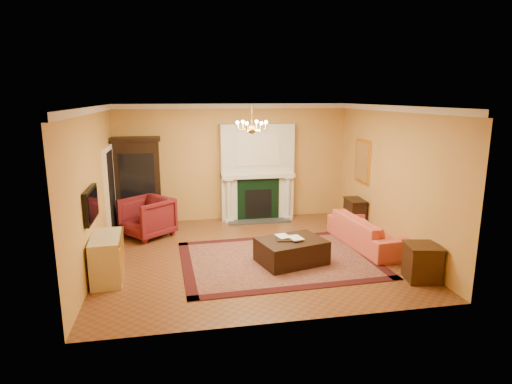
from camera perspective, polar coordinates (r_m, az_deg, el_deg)
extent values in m
cube|color=brown|center=(8.90, -0.52, -8.37)|extent=(6.00, 5.50, 0.02)
cube|color=white|center=(8.31, -0.56, 11.45)|extent=(6.00, 5.50, 0.02)
cube|color=gold|center=(11.17, -3.05, 3.96)|extent=(6.00, 0.02, 3.00)
cube|color=gold|center=(5.86, 4.24, -4.08)|extent=(6.00, 0.02, 3.00)
cube|color=gold|center=(8.49, -20.96, 0.37)|extent=(0.02, 5.50, 3.00)
cube|color=gold|center=(9.48, 17.69, 1.81)|extent=(0.02, 5.50, 3.00)
cube|color=silver|center=(11.14, 0.15, 2.65)|extent=(1.90, 0.32, 2.50)
cube|color=silver|center=(10.88, 0.32, 5.61)|extent=(1.10, 0.01, 0.80)
cube|color=black|center=(11.12, 0.31, -1.05)|extent=(1.10, 0.02, 1.10)
cube|color=black|center=(11.14, 0.31, -1.56)|extent=(0.70, 0.02, 0.75)
cube|color=#333333|center=(11.14, 0.42, -3.84)|extent=(1.60, 0.50, 0.04)
cube|color=silver|center=(11.09, 0.20, 2.25)|extent=(1.90, 0.44, 0.10)
cylinder|color=silver|center=(10.98, -3.68, -1.04)|extent=(0.14, 0.14, 1.18)
cylinder|color=silver|center=(11.27, 4.22, -0.69)|extent=(0.14, 0.14, 1.18)
cube|color=silver|center=(10.99, -3.10, 11.37)|extent=(6.00, 0.08, 0.12)
cube|color=silver|center=(8.32, -21.40, 10.12)|extent=(0.08, 5.50, 0.12)
cube|color=silver|center=(9.30, 18.01, 10.55)|extent=(0.08, 5.50, 0.12)
cube|color=white|center=(10.22, -18.87, -0.09)|extent=(0.08, 1.05, 2.10)
cube|color=black|center=(10.22, -18.66, -0.25)|extent=(0.02, 0.85, 1.95)
cube|color=black|center=(7.94, -21.18, -1.58)|extent=(0.08, 0.95, 0.58)
cube|color=black|center=(7.93, -20.86, -1.56)|extent=(0.01, 0.85, 0.48)
cube|color=gold|center=(10.67, 14.02, 4.01)|extent=(0.05, 0.76, 1.05)
cube|color=white|center=(10.66, 13.88, 4.01)|extent=(0.01, 0.62, 0.90)
cylinder|color=#BC8F33|center=(8.32, -0.56, 10.01)|extent=(0.03, 0.03, 0.40)
sphere|color=#BC8F33|center=(8.33, -0.56, 8.29)|extent=(0.16, 0.16, 0.16)
sphere|color=#FFE5B2|center=(8.38, 1.35, 9.27)|extent=(0.07, 0.07, 0.07)
sphere|color=#FFE5B2|center=(8.59, 0.08, 9.36)|extent=(0.07, 0.07, 0.07)
sphere|color=#FFE5B2|center=(8.54, -1.79, 9.33)|extent=(0.07, 0.07, 0.07)
sphere|color=#FFE5B2|center=(8.28, -2.49, 9.22)|extent=(0.07, 0.07, 0.07)
sphere|color=#FFE5B2|center=(8.06, -1.24, 9.14)|extent=(0.07, 0.07, 0.07)
sphere|color=#FFE5B2|center=(8.11, 0.73, 9.16)|extent=(0.07, 0.07, 0.07)
cube|color=#480F1C|center=(8.63, 3.02, -8.96)|extent=(3.90, 2.98, 0.02)
cube|color=black|center=(10.92, -15.41, 1.00)|extent=(1.07, 0.51, 2.13)
imported|color=maroon|center=(10.17, -14.33, -3.04)|extent=(1.33, 1.33, 1.00)
cylinder|color=black|center=(10.24, -14.01, -5.75)|extent=(0.26, 0.26, 0.04)
cylinder|color=black|center=(10.14, -14.10, -4.09)|extent=(0.05, 0.05, 0.58)
cylinder|color=silver|center=(10.06, -14.19, -2.40)|extent=(0.36, 0.36, 0.03)
cube|color=beige|center=(8.07, -19.23, -8.27)|extent=(0.57, 1.10, 0.80)
imported|color=#CA4240|center=(9.56, 14.73, -4.48)|extent=(0.86, 2.28, 0.87)
cube|color=#321C0D|center=(8.16, 21.26, -8.85)|extent=(0.63, 0.63, 0.62)
cube|color=black|center=(10.74, 13.01, -2.94)|extent=(0.40, 0.66, 0.71)
cube|color=black|center=(8.42, 4.73, -7.83)|extent=(1.42, 1.18, 0.46)
cube|color=black|center=(8.34, 4.13, -6.24)|extent=(0.44, 0.36, 0.03)
imported|color=gray|center=(8.29, 2.93, -5.13)|extent=(0.23, 0.08, 0.30)
imported|color=gray|center=(8.22, 4.60, -5.27)|extent=(0.23, 0.07, 0.32)
cylinder|color=gray|center=(10.97, -3.29, 2.60)|extent=(0.11, 0.11, 0.09)
cone|color=#103D11|center=(10.93, -3.31, 3.67)|extent=(0.15, 0.15, 0.33)
cylinder|color=gray|center=(11.21, 3.30, 2.81)|extent=(0.10, 0.10, 0.08)
cone|color=#103D11|center=(11.17, 3.32, 3.81)|extent=(0.15, 0.15, 0.31)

